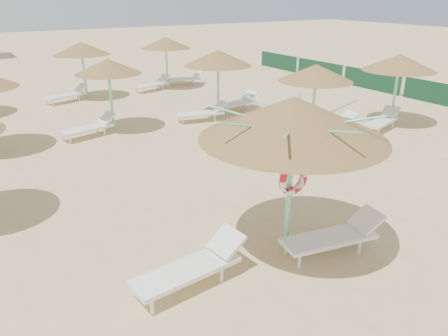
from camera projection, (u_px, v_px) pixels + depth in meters
ground at (281, 251)px, 8.80m from camera, size 120.00×120.00×0.00m
main_palapa at (293, 119)px, 7.89m from camera, size 3.49×3.49×3.13m
lounger_main_a at (193, 266)px, 7.67m from camera, size 2.19×0.87×0.77m
lounger_main_b at (335, 235)px, 8.66m from camera, size 2.15×0.97×0.75m
palapa_field at (139, 64)px, 16.57m from camera, size 18.40×14.10×2.71m
windbreak_fence at (372, 80)px, 23.27m from camera, size 0.08×19.84×1.10m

